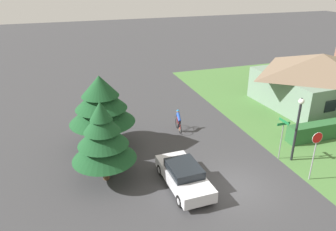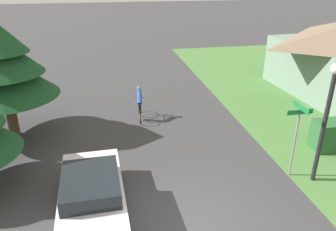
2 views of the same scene
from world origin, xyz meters
name	(u,v)px [view 2 (image 2 of 2)]	position (x,y,z in m)	size (l,w,h in m)	color
ground_plane	(190,227)	(0.00, 0.00, 0.00)	(140.00, 140.00, 0.00)	#38383A
sedan_left_lane	(92,196)	(-2.65, 1.04, 0.66)	(1.97, 4.46, 1.34)	silver
cyclist	(140,104)	(-0.55, 7.54, 0.75)	(0.44, 1.75, 1.58)	black
street_lamp	(328,108)	(4.68, 1.41, 2.65)	(0.34, 0.34, 4.16)	black
street_name_sign	(297,128)	(4.03, 1.82, 1.84)	(0.90, 0.90, 2.65)	gray
conifer_tall_far	(1,65)	(-6.09, 6.87, 3.15)	(4.23, 4.23, 4.94)	#4C3823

